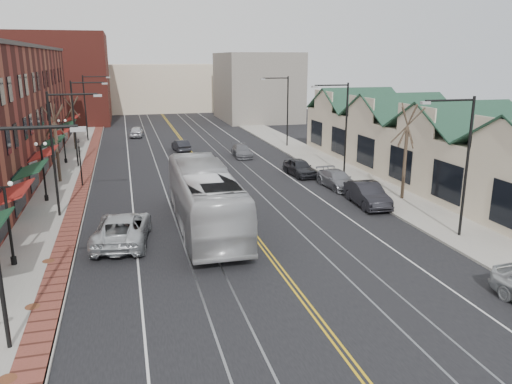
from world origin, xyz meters
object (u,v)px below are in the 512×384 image
parked_car_b (367,194)px  parked_car_c (337,179)px  parked_car_d (300,167)px  parked_suv (122,228)px  transit_bus (205,198)px

parked_car_b → parked_car_c: bearing=93.6°
parked_car_d → parked_car_b: bearing=-86.6°
parked_suv → parked_car_c: size_ratio=1.29×
parked_car_c → parked_car_d: parked_car_d is taller
parked_car_c → parked_car_d: (-1.47, 4.85, 0.06)m
parked_car_b → parked_car_c: size_ratio=1.05×
transit_bus → parked_car_c: transit_bus is taller
parked_suv → transit_bus: bearing=-156.7°
parked_car_c → parked_car_d: size_ratio=1.09×
transit_bus → parked_suv: transit_bus is taller
transit_bus → parked_car_d: 15.80m
transit_bus → parked_suv: 5.24m
transit_bus → parked_car_b: bearing=-170.5°
parked_suv → parked_car_c: (16.80, 8.40, -0.16)m
parked_car_c → parked_suv: bearing=-156.5°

